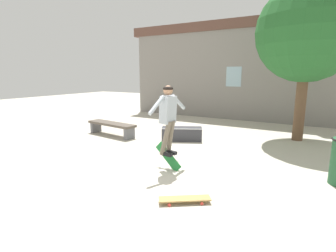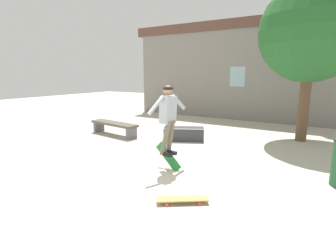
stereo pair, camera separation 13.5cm
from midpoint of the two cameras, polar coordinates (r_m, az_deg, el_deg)
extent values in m
plane|color=beige|center=(5.54, -8.88, -11.38)|extent=(40.00, 40.00, 0.00)
cube|color=gray|center=(12.67, 15.57, 10.55)|extent=(11.35, 0.40, 4.10)
cube|color=brown|center=(12.86, 16.14, 20.73)|extent=(11.91, 0.52, 0.45)
cube|color=#99B7C6|center=(12.56, 13.80, 10.40)|extent=(0.70, 0.02, 0.90)
cylinder|color=brown|center=(9.34, 26.46, 3.91)|extent=(0.33, 0.33, 2.23)
sphere|color=#235B28|center=(9.37, 27.72, 17.71)|extent=(3.04, 3.04, 3.04)
cube|color=brown|center=(9.36, -12.62, 0.47)|extent=(2.04, 0.72, 0.08)
cube|color=slate|center=(10.08, -15.78, -0.23)|extent=(0.17, 0.42, 0.37)
cube|color=slate|center=(8.76, -8.85, -1.63)|extent=(0.17, 0.42, 0.37)
cube|color=#38383D|center=(8.47, 2.56, -1.72)|extent=(1.32, 0.93, 0.44)
cube|color=#B7B7BC|center=(8.23, 2.54, -0.65)|extent=(1.15, 0.59, 0.02)
cube|color=#9EA8B2|center=(5.69, -0.68, 3.57)|extent=(0.29, 0.37, 0.60)
sphere|color=#A37556|center=(5.65, -0.69, 7.77)|extent=(0.24, 0.24, 0.21)
ellipsoid|color=black|center=(5.64, -0.69, 8.14)|extent=(0.25, 0.25, 0.12)
cylinder|color=#6B6051|center=(5.87, -0.14, -2.38)|extent=(0.29, 0.20, 0.79)
cube|color=black|center=(5.95, 0.09, -5.78)|extent=(0.27, 0.14, 0.07)
cylinder|color=#6B6051|center=(5.74, -1.20, -2.69)|extent=(0.30, 0.15, 0.79)
cube|color=black|center=(5.82, -0.96, -6.16)|extent=(0.27, 0.14, 0.07)
cylinder|color=#9EA8B2|center=(5.97, 1.62, 5.24)|extent=(0.15, 0.48, 0.39)
cylinder|color=#9EA8B2|center=(5.39, -3.23, 4.57)|extent=(0.15, 0.48, 0.39)
cube|color=#237F38|center=(6.00, -0.61, -6.70)|extent=(0.72, 0.16, 0.63)
cylinder|color=silver|center=(5.94, 1.64, -7.74)|extent=(0.05, 0.06, 0.06)
cylinder|color=silver|center=(6.02, 0.28, -9.06)|extent=(0.05, 0.06, 0.06)
cylinder|color=silver|center=(6.08, -1.06, -4.33)|extent=(0.05, 0.06, 0.06)
cylinder|color=silver|center=(6.16, -2.35, -5.66)|extent=(0.05, 0.06, 0.06)
cube|color=#AD894C|center=(4.55, 2.78, -15.52)|extent=(0.83, 0.67, 0.02)
cylinder|color=#DB3D33|center=(4.71, 5.95, -15.20)|extent=(0.05, 0.04, 0.05)
cylinder|color=#DB3D33|center=(4.51, 6.50, -16.47)|extent=(0.05, 0.04, 0.05)
cylinder|color=#DB3D33|center=(4.65, -0.84, -15.53)|extent=(0.05, 0.04, 0.05)
cylinder|color=#DB3D33|center=(4.45, -0.62, -16.84)|extent=(0.05, 0.04, 0.05)
camera|label=1|loc=(0.07, -90.67, -0.13)|focal=28.00mm
camera|label=2|loc=(0.07, 89.33, 0.13)|focal=28.00mm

